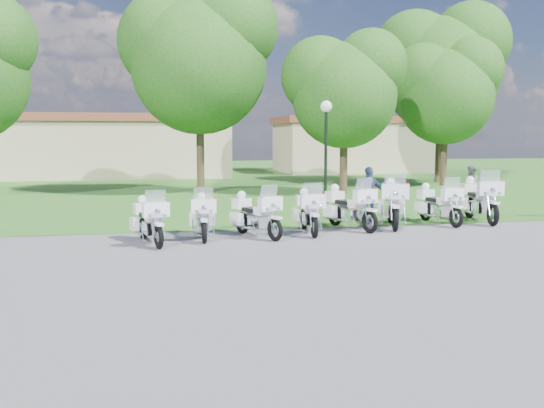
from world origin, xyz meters
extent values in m
plane|color=#505054|center=(0.00, 0.00, 0.00)|extent=(100.00, 100.00, 0.00)
cube|color=#24631F|center=(0.00, 27.00, 0.00)|extent=(100.00, 48.00, 0.01)
torus|color=black|center=(-3.87, 0.50, 0.29)|extent=(0.26, 0.61, 0.60)
torus|color=black|center=(-4.25, 1.96, 0.29)|extent=(0.26, 0.61, 0.60)
cube|color=white|center=(-3.87, 0.48, 0.60)|extent=(0.25, 0.42, 0.06)
cube|color=white|center=(-3.92, 0.70, 0.93)|extent=(0.67, 0.37, 0.36)
cube|color=silver|center=(-3.94, 0.75, 1.24)|extent=(0.51, 0.23, 0.33)
sphere|color=red|center=(-3.63, 0.72, 1.10)|extent=(0.08, 0.08, 0.08)
sphere|color=#1426E5|center=(-4.18, 0.58, 1.10)|extent=(0.08, 0.08, 0.08)
cube|color=silver|center=(-4.07, 1.25, 0.40)|extent=(0.42, 0.56, 0.30)
cube|color=white|center=(-4.01, 1.04, 0.71)|extent=(0.39, 0.52, 0.20)
cube|color=black|center=(-4.13, 1.51, 0.69)|extent=(0.43, 0.61, 0.11)
cube|color=white|center=(-3.96, 1.90, 0.44)|extent=(0.27, 0.49, 0.32)
cube|color=white|center=(-4.48, 1.77, 0.44)|extent=(0.27, 0.49, 0.32)
cube|color=white|center=(-4.26, 1.99, 0.82)|extent=(0.50, 0.45, 0.28)
sphere|color=white|center=(-4.26, 1.99, 1.05)|extent=(0.23, 0.23, 0.23)
torus|color=black|center=(-2.73, 1.02, 0.29)|extent=(0.14, 0.60, 0.59)
torus|color=black|center=(-2.67, 2.53, 0.29)|extent=(0.14, 0.60, 0.59)
cube|color=white|center=(-2.73, 1.00, 0.60)|extent=(0.17, 0.40, 0.06)
cube|color=white|center=(-2.72, 1.22, 0.93)|extent=(0.65, 0.24, 0.36)
cube|color=silver|center=(-2.72, 1.28, 1.24)|extent=(0.50, 0.13, 0.33)
sphere|color=red|center=(-2.44, 1.16, 1.10)|extent=(0.08, 0.08, 0.08)
sphere|color=#1426E5|center=(-3.01, 1.18, 1.10)|extent=(0.08, 0.08, 0.08)
cube|color=silver|center=(-2.70, 1.79, 0.40)|extent=(0.32, 0.51, 0.30)
cube|color=white|center=(-2.71, 1.58, 0.71)|extent=(0.30, 0.47, 0.20)
cube|color=black|center=(-2.69, 2.06, 0.69)|extent=(0.32, 0.56, 0.11)
cube|color=white|center=(-2.41, 2.39, 0.44)|extent=(0.18, 0.47, 0.32)
cube|color=white|center=(-2.94, 2.41, 0.44)|extent=(0.18, 0.47, 0.32)
cube|color=white|center=(-2.67, 2.56, 0.82)|extent=(0.44, 0.37, 0.28)
sphere|color=white|center=(-2.67, 2.56, 1.05)|extent=(0.23, 0.23, 0.23)
torus|color=black|center=(-0.90, 1.02, 0.30)|extent=(0.36, 0.60, 0.61)
torus|color=black|center=(-1.55, 2.43, 0.30)|extent=(0.36, 0.60, 0.61)
cube|color=white|center=(-0.90, 1.00, 0.62)|extent=(0.32, 0.43, 0.06)
cube|color=white|center=(-0.99, 1.21, 0.96)|extent=(0.69, 0.47, 0.36)
cube|color=silver|center=(-1.02, 1.26, 1.28)|extent=(0.51, 0.31, 0.34)
sphere|color=red|center=(-0.70, 1.28, 1.13)|extent=(0.08, 0.08, 0.08)
sphere|color=#1426E5|center=(-1.23, 1.04, 1.13)|extent=(0.08, 0.08, 0.08)
cube|color=silver|center=(-1.24, 1.74, 0.41)|extent=(0.49, 0.59, 0.31)
cube|color=white|center=(-1.14, 1.54, 0.73)|extent=(0.46, 0.55, 0.20)
cube|color=black|center=(-1.35, 1.99, 0.71)|extent=(0.52, 0.64, 0.11)
cube|color=white|center=(-1.25, 2.42, 0.46)|extent=(0.35, 0.50, 0.33)
cube|color=white|center=(-1.74, 2.19, 0.46)|extent=(0.35, 0.50, 0.33)
cube|color=white|center=(-1.56, 2.45, 0.84)|extent=(0.55, 0.51, 0.29)
sphere|color=white|center=(-1.56, 2.45, 1.08)|extent=(0.24, 0.24, 0.24)
torus|color=black|center=(0.23, 1.29, 0.30)|extent=(0.16, 0.62, 0.62)
torus|color=black|center=(0.33, 2.85, 0.30)|extent=(0.16, 0.62, 0.62)
cube|color=white|center=(0.23, 1.27, 0.63)|extent=(0.19, 0.42, 0.06)
cube|color=white|center=(0.24, 1.50, 0.97)|extent=(0.68, 0.26, 0.37)
cube|color=silver|center=(0.24, 1.56, 1.29)|extent=(0.52, 0.15, 0.35)
sphere|color=red|center=(0.53, 1.43, 1.14)|extent=(0.08, 0.08, 0.08)
sphere|color=#1426E5|center=(-0.06, 1.46, 1.14)|extent=(0.08, 0.08, 0.08)
cube|color=silver|center=(0.28, 2.09, 0.42)|extent=(0.35, 0.54, 0.31)
cube|color=white|center=(0.27, 1.87, 0.74)|extent=(0.33, 0.50, 0.20)
cube|color=black|center=(0.30, 2.37, 0.72)|extent=(0.35, 0.59, 0.11)
cube|color=white|center=(0.60, 2.70, 0.46)|extent=(0.20, 0.49, 0.33)
cube|color=white|center=(0.05, 2.73, 0.46)|extent=(0.20, 0.49, 0.33)
cube|color=white|center=(0.33, 2.88, 0.85)|extent=(0.47, 0.40, 0.30)
sphere|color=white|center=(0.33, 2.88, 1.09)|extent=(0.24, 0.24, 0.24)
torus|color=black|center=(1.95, 1.76, 0.32)|extent=(0.33, 0.66, 0.65)
torus|color=black|center=(1.42, 3.32, 0.32)|extent=(0.33, 0.66, 0.65)
cube|color=white|center=(1.96, 1.74, 0.66)|extent=(0.30, 0.46, 0.07)
cube|color=white|center=(1.88, 1.97, 1.02)|extent=(0.74, 0.45, 0.39)
cube|color=silver|center=(1.86, 2.02, 1.36)|extent=(0.55, 0.29, 0.37)
sphere|color=red|center=(2.19, 2.01, 1.21)|extent=(0.09, 0.09, 0.09)
sphere|color=#1426E5|center=(1.60, 1.81, 1.21)|extent=(0.09, 0.09, 0.09)
cube|color=silver|center=(1.68, 2.56, 0.44)|extent=(0.49, 0.62, 0.33)
cube|color=white|center=(1.76, 2.34, 0.78)|extent=(0.46, 0.58, 0.21)
cube|color=black|center=(1.59, 2.83, 0.76)|extent=(0.51, 0.68, 0.12)
cube|color=white|center=(1.74, 3.28, 0.49)|extent=(0.33, 0.54, 0.35)
cube|color=white|center=(1.19, 3.09, 0.49)|extent=(0.33, 0.54, 0.35)
cube|color=white|center=(1.41, 3.35, 0.89)|extent=(0.57, 0.52, 0.31)
sphere|color=white|center=(1.41, 3.35, 1.15)|extent=(0.25, 0.25, 0.25)
torus|color=black|center=(2.77, 1.89, 0.35)|extent=(0.35, 0.73, 0.72)
torus|color=black|center=(3.32, 3.63, 0.35)|extent=(0.35, 0.73, 0.72)
cube|color=white|center=(2.76, 1.87, 0.73)|extent=(0.33, 0.51, 0.08)
cube|color=white|center=(2.84, 2.12, 1.13)|extent=(0.81, 0.48, 0.43)
cube|color=silver|center=(2.86, 2.19, 1.50)|extent=(0.61, 0.30, 0.40)
sphere|color=red|center=(3.15, 1.96, 1.33)|extent=(0.10, 0.10, 0.10)
sphere|color=#1426E5|center=(2.49, 2.17, 1.33)|extent=(0.10, 0.10, 0.10)
cube|color=silver|center=(3.05, 2.78, 0.48)|extent=(0.53, 0.68, 0.36)
cube|color=white|center=(2.97, 2.53, 0.86)|extent=(0.50, 0.64, 0.24)
cube|color=black|center=(3.15, 3.09, 0.84)|extent=(0.55, 0.74, 0.13)
cube|color=white|center=(3.58, 3.38, 0.54)|extent=(0.35, 0.59, 0.39)
cube|color=white|center=(2.96, 3.57, 0.54)|extent=(0.35, 0.59, 0.39)
cube|color=white|center=(3.33, 3.66, 0.99)|extent=(0.62, 0.56, 0.34)
sphere|color=white|center=(3.33, 3.66, 1.27)|extent=(0.28, 0.28, 0.28)
torus|color=black|center=(4.81, 2.20, 0.31)|extent=(0.21, 0.64, 0.63)
torus|color=black|center=(4.59, 3.78, 0.31)|extent=(0.21, 0.64, 0.63)
cube|color=white|center=(4.81, 2.18, 0.64)|extent=(0.22, 0.43, 0.07)
cube|color=white|center=(4.78, 2.41, 0.98)|extent=(0.70, 0.32, 0.37)
cube|color=silver|center=(4.77, 2.47, 1.31)|extent=(0.54, 0.19, 0.35)
sphere|color=red|center=(5.08, 2.40, 1.16)|extent=(0.08, 0.08, 0.08)
sphere|color=#1426E5|center=(4.49, 2.32, 1.16)|extent=(0.08, 0.08, 0.08)
cube|color=silver|center=(4.70, 3.01, 0.42)|extent=(0.39, 0.56, 0.32)
cube|color=white|center=(4.73, 2.79, 0.75)|extent=(0.37, 0.52, 0.21)
cube|color=black|center=(4.66, 3.29, 0.73)|extent=(0.40, 0.62, 0.11)
cube|color=white|center=(4.89, 3.68, 0.47)|extent=(0.24, 0.51, 0.34)
cube|color=white|center=(4.33, 3.60, 0.47)|extent=(0.24, 0.51, 0.34)
cube|color=white|center=(4.58, 3.81, 0.86)|extent=(0.50, 0.43, 0.30)
sphere|color=white|center=(4.58, 3.81, 1.11)|extent=(0.24, 0.24, 0.24)
torus|color=black|center=(6.06, 2.29, 0.35)|extent=(0.23, 0.73, 0.71)
torus|color=black|center=(6.29, 4.09, 0.35)|extent=(0.23, 0.73, 0.71)
cube|color=white|center=(6.06, 2.27, 0.72)|extent=(0.25, 0.49, 0.07)
cube|color=white|center=(6.09, 2.53, 1.12)|extent=(0.79, 0.35, 0.43)
cube|color=silver|center=(6.10, 2.60, 1.49)|extent=(0.61, 0.20, 0.40)
sphere|color=red|center=(6.42, 2.43, 1.32)|extent=(0.10, 0.10, 0.10)
sphere|color=#1426E5|center=(5.74, 2.51, 1.32)|extent=(0.10, 0.10, 0.10)
cube|color=silver|center=(6.18, 3.21, 0.48)|extent=(0.44, 0.64, 0.36)
cube|color=white|center=(6.15, 2.96, 0.85)|extent=(0.41, 0.59, 0.23)
cube|color=black|center=(6.22, 3.53, 0.83)|extent=(0.44, 0.70, 0.13)
cube|color=white|center=(6.59, 3.89, 0.53)|extent=(0.26, 0.57, 0.38)
cube|color=white|center=(5.96, 3.97, 0.53)|extent=(0.26, 0.57, 0.38)
cube|color=white|center=(6.30, 4.12, 0.98)|extent=(0.56, 0.49, 0.34)
sphere|color=white|center=(6.30, 4.12, 1.26)|extent=(0.28, 0.28, 0.28)
cylinder|color=black|center=(2.56, 8.28, 1.83)|extent=(0.12, 0.12, 3.67)
sphere|color=white|center=(2.56, 8.28, 3.82)|extent=(0.44, 0.44, 0.44)
cylinder|color=#38281C|center=(-1.73, 14.70, 2.17)|extent=(0.36, 0.36, 4.34)
sphere|color=#1F4E16|center=(-1.73, 14.70, 5.91)|extent=(6.31, 6.31, 6.31)
sphere|color=#1F4E16|center=(-3.11, 15.20, 7.09)|extent=(4.73, 4.73, 4.73)
sphere|color=#1F4E16|center=(-0.25, 14.31, 7.69)|extent=(4.34, 4.34, 4.34)
cylinder|color=#38281C|center=(4.77, 12.91, 1.67)|extent=(0.36, 0.36, 3.33)
sphere|color=#1F4E16|center=(4.77, 12.91, 4.54)|extent=(4.85, 4.85, 4.85)
sphere|color=#1F4E16|center=(3.71, 13.29, 5.45)|extent=(3.63, 3.63, 3.63)
sphere|color=#1F4E16|center=(5.91, 12.61, 5.91)|extent=(3.33, 3.33, 3.33)
cylinder|color=#38281C|center=(11.61, 16.42, 1.76)|extent=(0.36, 0.36, 3.51)
sphere|color=#1F4E16|center=(11.61, 16.42, 4.79)|extent=(5.11, 5.11, 5.11)
sphere|color=#1F4E16|center=(10.49, 16.82, 5.75)|extent=(3.83, 3.83, 3.83)
sphere|color=#1F4E16|center=(12.80, 16.10, 6.23)|extent=(3.51, 3.51, 3.51)
cylinder|color=#38281C|center=(12.41, 18.66, 2.26)|extent=(0.36, 0.36, 4.53)
sphere|color=#1F4E16|center=(12.41, 18.66, 6.18)|extent=(6.59, 6.59, 6.59)
sphere|color=#1F4E16|center=(10.97, 19.18, 7.41)|extent=(4.94, 4.94, 4.94)
sphere|color=#1F4E16|center=(13.95, 18.25, 8.03)|extent=(4.53, 4.53, 4.53)
cube|color=#BEAD89|center=(-6.00, 28.00, 1.80)|extent=(14.00, 8.00, 3.60)
cube|color=brown|center=(-6.00, 28.00, 3.85)|extent=(14.56, 8.32, 0.50)
cube|color=#BEAD89|center=(11.00, 30.00, 1.80)|extent=(11.00, 7.00, 3.60)
cube|color=brown|center=(11.00, 30.00, 3.85)|extent=(11.44, 7.28, 0.50)
imported|color=slate|center=(8.34, 7.71, 0.78)|extent=(0.93, 0.96, 1.56)
imported|color=navy|center=(2.79, 4.10, 0.87)|extent=(1.07, 0.59, 1.73)
camera|label=1|loc=(-3.99, -14.15, 2.72)|focal=40.00mm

